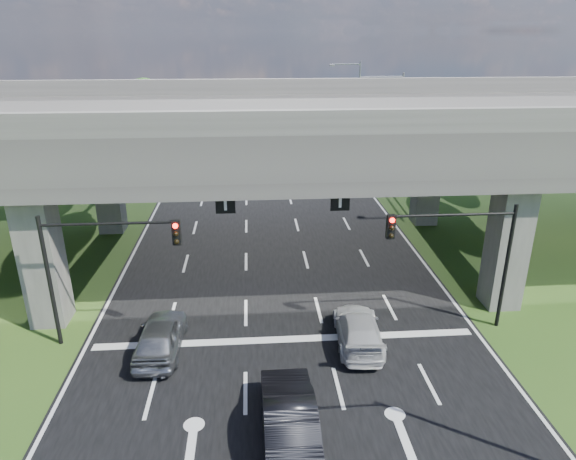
{
  "coord_description": "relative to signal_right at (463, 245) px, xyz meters",
  "views": [
    {
      "loc": [
        -1.36,
        -16.14,
        12.96
      ],
      "look_at": [
        0.46,
        8.33,
        3.42
      ],
      "focal_mm": 32.0,
      "sensor_mm": 36.0,
      "label": 1
    }
  ],
  "objects": [
    {
      "name": "tree_right_far",
      "position": [
        4.22,
        40.06,
        0.63
      ],
      "size": [
        4.5,
        4.5,
        7.8
      ],
      "color": "black",
      "rests_on": "ground"
    },
    {
      "name": "car_silver",
      "position": [
        -13.22,
        -0.94,
        -3.39
      ],
      "size": [
        1.97,
        4.58,
        1.54
      ],
      "primitive_type": "imported",
      "rotation": [
        0.0,
        0.0,
        3.11
      ],
      "color": "#919398",
      "rests_on": "road"
    },
    {
      "name": "streetlight_far",
      "position": [
        2.27,
        20.06,
        1.66
      ],
      "size": [
        3.38,
        0.25,
        10.0
      ],
      "color": "gray",
      "rests_on": "ground"
    },
    {
      "name": "overpass",
      "position": [
        -7.82,
        8.06,
        3.73
      ],
      "size": [
        80.0,
        15.0,
        10.0
      ],
      "color": "#33312E",
      "rests_on": "ground"
    },
    {
      "name": "road",
      "position": [
        -7.82,
        6.06,
        -4.17
      ],
      "size": [
        18.0,
        120.0,
        0.03
      ],
      "primitive_type": "cube",
      "color": "black",
      "rests_on": "ground"
    },
    {
      "name": "tree_left_mid",
      "position": [
        -24.78,
        30.06,
        -0.01
      ],
      "size": [
        3.91,
        3.9,
        6.76
      ],
      "color": "black",
      "rests_on": "ground"
    },
    {
      "name": "tree_right_mid",
      "position": [
        8.22,
        32.06,
        -0.01
      ],
      "size": [
        3.91,
        3.9,
        6.76
      ],
      "color": "black",
      "rests_on": "ground"
    },
    {
      "name": "car_dark",
      "position": [
        -8.13,
        -6.24,
        -3.32
      ],
      "size": [
        1.8,
        5.08,
        1.67
      ],
      "primitive_type": "imported",
      "rotation": [
        0.0,
        0.0,
        3.15
      ],
      "color": "black",
      "rests_on": "road"
    },
    {
      "name": "signal_left",
      "position": [
        -15.65,
        0.0,
        0.0
      ],
      "size": [
        5.76,
        0.54,
        6.0
      ],
      "color": "black",
      "rests_on": "ground"
    },
    {
      "name": "tree_right_near",
      "position": [
        5.22,
        24.06,
        0.31
      ],
      "size": [
        4.2,
        4.2,
        7.28
      ],
      "color": "black",
      "rests_on": "ground"
    },
    {
      "name": "signal_right",
      "position": [
        0.0,
        0.0,
        0.0
      ],
      "size": [
        5.76,
        0.54,
        6.0
      ],
      "color": "black",
      "rests_on": "ground"
    },
    {
      "name": "tree_left_near",
      "position": [
        -21.78,
        22.06,
        0.63
      ],
      "size": [
        4.5,
        4.5,
        7.8
      ],
      "color": "black",
      "rests_on": "ground"
    },
    {
      "name": "car_white",
      "position": [
        -4.67,
        -0.94,
        -3.48
      ],
      "size": [
        2.23,
        4.82,
        1.36
      ],
      "primitive_type": "imported",
      "rotation": [
        0.0,
        0.0,
        3.07
      ],
      "color": "#B1B1B1",
      "rests_on": "road"
    },
    {
      "name": "tree_left_far",
      "position": [
        -20.78,
        38.06,
        0.95
      ],
      "size": [
        4.8,
        4.8,
        8.32
      ],
      "color": "black",
      "rests_on": "ground"
    },
    {
      "name": "streetlight_beyond",
      "position": [
        2.27,
        36.06,
        1.66
      ],
      "size": [
        3.38,
        0.25,
        10.0
      ],
      "color": "gray",
      "rests_on": "ground"
    },
    {
      "name": "ground",
      "position": [
        -7.82,
        -3.94,
        -4.19
      ],
      "size": [
        160.0,
        160.0,
        0.0
      ],
      "primitive_type": "plane",
      "color": "#254616",
      "rests_on": "ground"
    }
  ]
}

